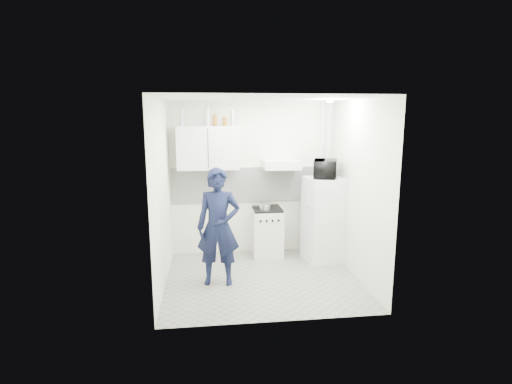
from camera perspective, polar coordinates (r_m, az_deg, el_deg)
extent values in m
plane|color=gray|center=(6.02, 0.92, -12.29)|extent=(2.80, 2.80, 0.00)
plane|color=white|center=(5.54, 1.00, 13.25)|extent=(2.80, 2.80, 0.00)
plane|color=white|center=(6.86, -0.49, 1.93)|extent=(2.80, 0.00, 2.80)
plane|color=white|center=(5.62, -13.32, -0.40)|extent=(0.00, 2.60, 2.60)
plane|color=white|center=(5.99, 14.34, 0.25)|extent=(0.00, 2.60, 2.60)
imported|color=black|center=(5.64, -5.39, -5.00)|extent=(0.65, 0.47, 1.67)
cube|color=silver|center=(6.85, 1.61, -5.84)|extent=(0.50, 0.50, 0.80)
cube|color=white|center=(6.64, 9.61, -3.89)|extent=(0.65, 0.65, 1.39)
cube|color=black|center=(6.74, 1.63, -2.47)|extent=(0.48, 0.48, 0.03)
cylinder|color=silver|center=(6.64, 1.29, -2.09)|extent=(0.18, 0.18, 0.10)
imported|color=black|center=(6.47, 9.85, 3.29)|extent=(0.60, 0.49, 0.29)
cylinder|color=#B2B7BC|center=(6.57, -10.60, 10.37)|extent=(0.06, 0.06, 0.26)
cylinder|color=#B2B7BC|center=(6.55, -6.94, 10.76)|extent=(0.07, 0.07, 0.33)
cylinder|color=brown|center=(6.56, -5.91, 10.13)|extent=(0.07, 0.07, 0.18)
cylinder|color=brown|center=(6.56, -4.51, 10.00)|extent=(0.07, 0.07, 0.14)
cylinder|color=silver|center=(6.57, -3.40, 10.47)|extent=(0.06, 0.06, 0.25)
cube|color=white|center=(6.58, -6.87, 6.28)|extent=(1.00, 0.35, 0.70)
cube|color=silver|center=(6.64, 3.62, 3.96)|extent=(0.60, 0.50, 0.14)
cube|color=white|center=(6.86, -0.47, 1.08)|extent=(2.74, 0.03, 0.60)
cylinder|color=silver|center=(7.05, 10.15, 2.00)|extent=(0.05, 0.05, 2.60)
cylinder|color=silver|center=(7.01, 9.22, 1.98)|extent=(0.04, 0.04, 2.60)
cylinder|color=white|center=(5.95, 10.54, 12.63)|extent=(0.10, 0.10, 0.02)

